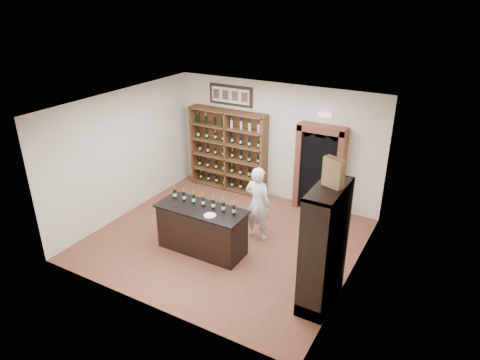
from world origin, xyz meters
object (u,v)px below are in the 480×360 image
Objects in this scene: shopkeeper at (258,204)px; wine_shelf at (229,150)px; counter_bottle_0 at (175,194)px; wine_crate at (334,173)px; tasting_counter at (202,230)px; side_cabinet at (324,265)px.

wine_shelf is at bearing -42.52° from shopkeeper.
wine_crate is at bearing -5.39° from counter_bottle_0.
wine_shelf is 2.69m from shopkeeper.
tasting_counter is at bearing -69.44° from wine_shelf.
wine_shelf is at bearing 110.56° from tasting_counter.
tasting_counter is 2.75m from side_cabinet.
shopkeeper is at bearing 146.04° from side_cabinet.
shopkeeper reaches higher than counter_bottle_0.
counter_bottle_0 is 3.69m from wine_crate.
wine_shelf and side_cabinet have the same top height.
side_cabinet reaches higher than shopkeeper.
wine_crate is (3.81, -3.17, 1.34)m from wine_shelf.
counter_bottle_0 is (-0.72, 0.09, 0.61)m from tasting_counter.
wine_crate reaches higher than wine_shelf.
tasting_counter is 1.12× the size of shopkeeper.
side_cabinet is at bearing 149.22° from shopkeeper.
wine_crate is (1.94, -1.25, 1.60)m from shopkeeper.
wine_crate is (-0.02, 0.06, 1.69)m from side_cabinet.
wine_shelf is 4.58× the size of wine_crate.
tasting_counter is 1.32m from shopkeeper.
counter_bottle_0 is 0.18× the size of shopkeeper.
tasting_counter is 0.85× the size of side_cabinet.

